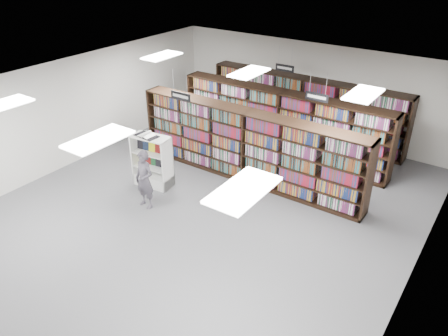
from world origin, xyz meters
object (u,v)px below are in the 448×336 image
Objects in this scene: endcap_display at (154,168)px; shopper at (144,180)px; open_book at (146,135)px; bookshelf_row_near at (247,146)px.

shopper reaches higher than endcap_display.
open_book is at bearing -155.45° from endcap_display.
open_book is 0.43× the size of shopper.
bookshelf_row_near reaches higher than endcap_display.
open_book is (-2.10, -1.80, 0.47)m from bookshelf_row_near.
shopper is (0.61, -0.97, 0.29)m from endcap_display.
bookshelf_row_near reaches higher than open_book.
shopper is (-1.39, -2.70, -0.26)m from bookshelf_row_near.
bookshelf_row_near is at bearing 67.48° from shopper.
endcap_display is at bearing 126.64° from shopper.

